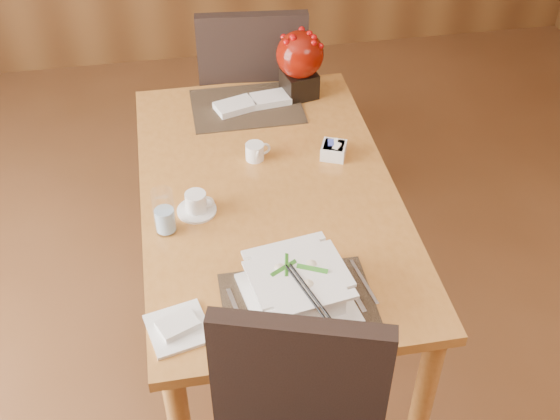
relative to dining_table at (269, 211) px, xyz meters
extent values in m
cube|color=#B97733|center=(0.00, 0.00, 0.08)|extent=(0.90, 1.50, 0.04)
cylinder|color=#B97733|center=(-0.39, 0.69, -0.30)|extent=(0.07, 0.07, 0.71)
cylinder|color=#B97733|center=(0.39, -0.69, -0.30)|extent=(0.07, 0.07, 0.71)
cylinder|color=#B97733|center=(0.39, 0.69, -0.30)|extent=(0.07, 0.07, 0.71)
cube|color=black|center=(0.00, -0.55, 0.10)|extent=(0.45, 0.33, 0.01)
cube|color=black|center=(0.00, 0.55, 0.10)|extent=(0.45, 0.33, 0.01)
cube|color=white|center=(0.00, -0.53, 0.10)|extent=(0.35, 0.35, 0.01)
cube|color=white|center=(0.00, -0.53, 0.16)|extent=(0.25, 0.25, 0.10)
cylinder|color=#D1C770|center=(0.00, -0.53, 0.16)|extent=(0.20, 0.20, 0.08)
cylinder|color=white|center=(-0.26, -0.07, 0.10)|extent=(0.14, 0.14, 0.01)
cylinder|color=white|center=(-0.26, -0.07, 0.14)|extent=(0.09, 0.09, 0.07)
cylinder|color=black|center=(-0.26, -0.07, 0.17)|extent=(0.07, 0.07, 0.01)
cylinder|color=white|center=(-0.37, -0.15, 0.18)|extent=(0.09, 0.09, 0.17)
cube|color=white|center=(0.27, 0.16, 0.12)|extent=(0.12, 0.12, 0.05)
cube|color=black|center=(0.23, 0.60, 0.15)|extent=(0.16, 0.16, 0.11)
sphere|color=maroon|center=(0.23, 0.60, 0.29)|extent=(0.20, 0.20, 0.20)
cube|color=white|center=(-0.36, -0.58, 0.10)|extent=(0.20, 0.20, 0.01)
cube|color=black|center=(-0.06, -0.85, 0.12)|extent=(0.46, 0.19, 0.52)
cube|color=black|center=(0.08, 0.99, -0.16)|extent=(0.54, 0.54, 0.06)
cube|color=black|center=(0.06, 0.76, 0.14)|extent=(0.47, 0.10, 0.53)
cylinder|color=black|center=(0.30, 1.17, -0.42)|extent=(0.04, 0.04, 0.46)
cylinder|color=black|center=(0.26, 0.77, -0.42)|extent=(0.04, 0.04, 0.46)
cylinder|color=black|center=(-0.10, 1.21, -0.42)|extent=(0.04, 0.04, 0.46)
cylinder|color=black|center=(-0.14, 0.81, -0.42)|extent=(0.04, 0.04, 0.46)
camera|label=1|loc=(-0.30, -1.90, 1.67)|focal=45.00mm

